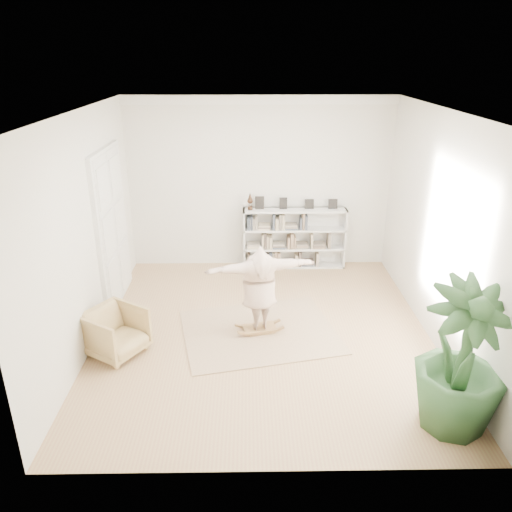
{
  "coord_description": "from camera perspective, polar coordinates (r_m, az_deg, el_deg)",
  "views": [
    {
      "loc": [
        -0.24,
        -7.27,
        4.38
      ],
      "look_at": [
        -0.12,
        0.4,
        1.23
      ],
      "focal_mm": 35.0,
      "sensor_mm": 36.0,
      "label": 1
    }
  ],
  "objects": [
    {
      "name": "floor",
      "position": [
        8.49,
        0.83,
        -8.74
      ],
      "size": [
        6.0,
        6.0,
        0.0
      ],
      "primitive_type": "plane",
      "color": "#A47855",
      "rests_on": "ground"
    },
    {
      "name": "bookshelf",
      "position": [
        10.8,
        4.35,
        1.97
      ],
      "size": [
        2.2,
        0.35,
        1.64
      ],
      "color": "silver",
      "rests_on": "floor"
    },
    {
      "name": "person",
      "position": [
        8.09,
        0.41,
        -3.42
      ],
      "size": [
        1.86,
        0.86,
        1.46
      ],
      "primitive_type": "imported",
      "rotation": [
        0.0,
        0.0,
        3.36
      ],
      "color": "beige",
      "rests_on": "rocker_board"
    },
    {
      "name": "rug",
      "position": [
        8.5,
        0.39,
        -8.62
      ],
      "size": [
        2.87,
        2.49,
        0.02
      ],
      "primitive_type": "cube",
      "rotation": [
        0.0,
        0.0,
        0.22
      ],
      "color": "tan",
      "rests_on": "floor"
    },
    {
      "name": "room_shell",
      "position": [
        10.25,
        0.43,
        17.45
      ],
      "size": [
        6.0,
        6.0,
        6.0
      ],
      "color": "silver",
      "rests_on": "floor"
    },
    {
      "name": "doors",
      "position": [
        9.4,
        -16.09,
        2.94
      ],
      "size": [
        0.09,
        1.78,
        2.92
      ],
      "color": "white",
      "rests_on": "floor"
    },
    {
      "name": "armchair",
      "position": [
        8.07,
        -15.76,
        -8.38
      ],
      "size": [
        1.12,
        1.11,
        0.74
      ],
      "primitive_type": "imported",
      "rotation": [
        0.0,
        0.0,
        1.0
      ],
      "color": "tan",
      "rests_on": "floor"
    },
    {
      "name": "rocker_board",
      "position": [
        8.47,
        0.4,
        -8.26
      ],
      "size": [
        0.6,
        0.43,
        0.12
      ],
      "rotation": [
        0.0,
        0.0,
        0.22
      ],
      "color": "brown",
      "rests_on": "rug"
    },
    {
      "name": "houseplant",
      "position": [
        6.57,
        22.39,
        -10.82
      ],
      "size": [
        1.33,
        1.33,
        1.95
      ],
      "primitive_type": "imported",
      "rotation": [
        0.0,
        0.0,
        0.25
      ],
      "color": "#274B25",
      "rests_on": "floor"
    }
  ]
}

